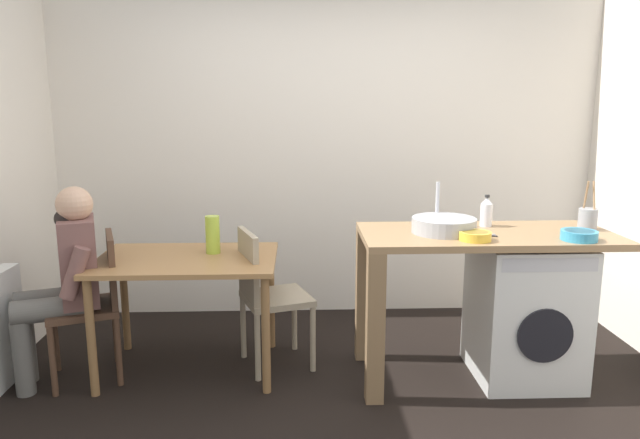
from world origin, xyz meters
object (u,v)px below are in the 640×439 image
(dining_table, at_px, (187,272))
(vase, at_px, (213,235))
(colander, at_px, (579,235))
(utensil_crock, at_px, (588,218))
(seated_person, at_px, (64,275))
(washing_machine, at_px, (525,310))
(chair_opposite, at_px, (265,291))
(mixing_bowl, at_px, (475,235))
(chair_person_seat, at_px, (95,298))
(bottle_tall_green, at_px, (486,212))

(dining_table, xyz_separation_m, vase, (0.15, 0.10, 0.22))
(dining_table, distance_m, colander, 2.32)
(utensil_crock, height_order, colander, utensil_crock)
(seated_person, distance_m, washing_machine, 2.79)
(washing_machine, bearing_deg, chair_opposite, 173.07)
(mixing_bowl, xyz_separation_m, utensil_crock, (0.76, 0.25, 0.04))
(dining_table, height_order, mixing_bowl, mixing_bowl)
(utensil_crock, xyz_separation_m, vase, (-2.30, 0.22, -0.13))
(dining_table, bearing_deg, colander, -9.68)
(colander, bearing_deg, chair_person_seat, 173.69)
(utensil_crock, bearing_deg, washing_machine, -171.90)
(washing_machine, distance_m, vase, 2.00)
(washing_machine, xyz_separation_m, mixing_bowl, (-0.40, -0.20, 0.52))
(dining_table, xyz_separation_m, chair_person_seat, (-0.55, -0.08, -0.14))
(vase, bearing_deg, dining_table, -146.31)
(dining_table, relative_size, washing_machine, 1.28)
(bottle_tall_green, xyz_separation_m, colander, (0.40, -0.39, -0.06))
(utensil_crock, xyz_separation_m, colander, (-0.18, -0.27, -0.04))
(dining_table, bearing_deg, chair_opposite, 3.05)
(chair_opposite, distance_m, seated_person, 1.20)
(utensil_crock, bearing_deg, seated_person, -179.78)
(dining_table, relative_size, chair_person_seat, 1.22)
(mixing_bowl, bearing_deg, washing_machine, 26.46)
(bottle_tall_green, xyz_separation_m, vase, (-1.72, 0.09, -0.15))
(dining_table, height_order, vase, vase)
(washing_machine, bearing_deg, vase, 172.07)
(chair_opposite, xyz_separation_m, utensil_crock, (1.97, -0.14, 0.48))
(dining_table, xyz_separation_m, utensil_crock, (2.45, -0.12, 0.35))
(chair_person_seat, relative_size, utensil_crock, 3.00)
(chair_opposite, distance_m, utensil_crock, 2.03)
(chair_person_seat, bearing_deg, vase, -95.37)
(washing_machine, relative_size, colander, 4.30)
(seated_person, bearing_deg, washing_machine, -110.26)
(dining_table, xyz_separation_m, washing_machine, (2.08, -0.17, -0.21))
(utensil_crock, distance_m, vase, 2.31)
(washing_machine, height_order, vase, vase)
(bottle_tall_green, bearing_deg, dining_table, -179.75)
(chair_person_seat, height_order, seated_person, seated_person)
(mixing_bowl, bearing_deg, seated_person, 174.30)
(washing_machine, distance_m, bottle_tall_green, 0.64)
(seated_person, distance_m, vase, 0.90)
(seated_person, xyz_separation_m, bottle_tall_green, (2.57, 0.14, 0.34))
(bottle_tall_green, distance_m, vase, 1.72)
(washing_machine, distance_m, colander, 0.59)
(dining_table, relative_size, bottle_tall_green, 5.54)
(chair_opposite, height_order, vase, vase)
(chair_person_seat, height_order, colander, colander)
(dining_table, relative_size, utensil_crock, 3.67)
(dining_table, distance_m, mixing_bowl, 1.75)
(washing_machine, xyz_separation_m, bottle_tall_green, (-0.22, 0.18, 0.58))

